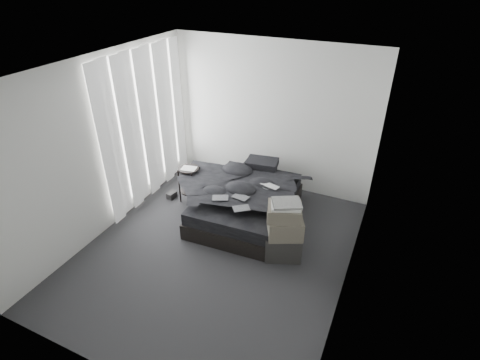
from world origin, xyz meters
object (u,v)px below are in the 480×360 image
at_px(side_stand, 190,185).
at_px(box_lower, 283,245).
at_px(bed, 246,209).
at_px(laptop, 268,183).

distance_m(side_stand, box_lower, 2.03).
relative_size(bed, side_stand, 2.95).
height_order(bed, box_lower, box_lower).
bearing_deg(bed, box_lower, -40.19).
xyz_separation_m(bed, side_stand, (-1.07, 0.03, 0.19)).
bearing_deg(laptop, box_lower, -39.24).
bearing_deg(laptop, side_stand, -163.43).
xyz_separation_m(bed, laptop, (0.34, 0.06, 0.55)).
bearing_deg(bed, side_stand, 175.70).
relative_size(laptop, box_lower, 0.60).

